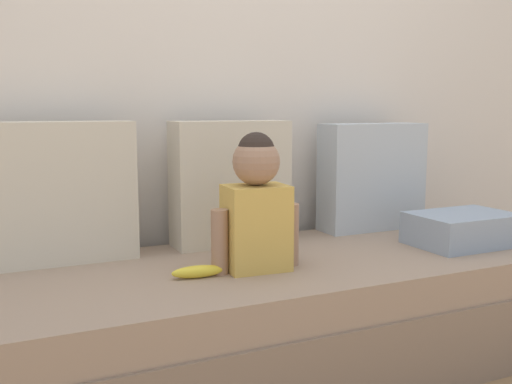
{
  "coord_description": "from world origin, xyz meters",
  "views": [
    {
      "loc": [
        -0.89,
        -1.8,
        0.95
      ],
      "look_at": [
        -0.03,
        0.0,
        0.66
      ],
      "focal_mm": 41.06,
      "sensor_mm": 36.0,
      "label": 1
    }
  ],
  "objects_px": {
    "couch": "(265,318)",
    "throw_pillow_right": "(372,177)",
    "banana": "(198,272)",
    "toddler": "(256,204)",
    "throw_pillow_center": "(230,183)",
    "throw_pillow_left": "(48,193)",
    "folded_blanket": "(462,229)"
  },
  "relations": [
    {
      "from": "toddler",
      "to": "throw_pillow_left",
      "type": "bearing_deg",
      "value": 147.8
    },
    {
      "from": "banana",
      "to": "couch",
      "type": "bearing_deg",
      "value": 17.08
    },
    {
      "from": "throw_pillow_center",
      "to": "toddler",
      "type": "xyz_separation_m",
      "value": [
        -0.07,
        -0.39,
        -0.02
      ]
    },
    {
      "from": "couch",
      "to": "throw_pillow_center",
      "type": "distance_m",
      "value": 0.55
    },
    {
      "from": "throw_pillow_left",
      "to": "throw_pillow_center",
      "type": "relative_size",
      "value": 1.21
    },
    {
      "from": "toddler",
      "to": "banana",
      "type": "height_order",
      "value": "toddler"
    },
    {
      "from": "folded_blanket",
      "to": "throw_pillow_center",
      "type": "bearing_deg",
      "value": 153.25
    },
    {
      "from": "throw_pillow_left",
      "to": "toddler",
      "type": "xyz_separation_m",
      "value": [
        0.61,
        -0.39,
        -0.02
      ]
    },
    {
      "from": "couch",
      "to": "toddler",
      "type": "bearing_deg",
      "value": -133.04
    },
    {
      "from": "couch",
      "to": "toddler",
      "type": "height_order",
      "value": "toddler"
    },
    {
      "from": "couch",
      "to": "throw_pillow_right",
      "type": "relative_size",
      "value": 4.6
    },
    {
      "from": "throw_pillow_center",
      "to": "throw_pillow_left",
      "type": "bearing_deg",
      "value": 180.0
    },
    {
      "from": "couch",
      "to": "throw_pillow_left",
      "type": "height_order",
      "value": "throw_pillow_left"
    },
    {
      "from": "throw_pillow_center",
      "to": "toddler",
      "type": "distance_m",
      "value": 0.39
    },
    {
      "from": "folded_blanket",
      "to": "throw_pillow_left",
      "type": "bearing_deg",
      "value": 164.62
    },
    {
      "from": "couch",
      "to": "throw_pillow_right",
      "type": "xyz_separation_m",
      "value": [
        0.68,
        0.31,
        0.44
      ]
    },
    {
      "from": "throw_pillow_left",
      "to": "banana",
      "type": "height_order",
      "value": "throw_pillow_left"
    },
    {
      "from": "throw_pillow_center",
      "to": "toddler",
      "type": "height_order",
      "value": "throw_pillow_center"
    },
    {
      "from": "throw_pillow_right",
      "to": "banana",
      "type": "bearing_deg",
      "value": -157.61
    },
    {
      "from": "throw_pillow_left",
      "to": "folded_blanket",
      "type": "distance_m",
      "value": 1.57
    },
    {
      "from": "throw_pillow_center",
      "to": "banana",
      "type": "xyz_separation_m",
      "value": [
        -0.28,
        -0.4,
        -0.22
      ]
    },
    {
      "from": "throw_pillow_left",
      "to": "toddler",
      "type": "bearing_deg",
      "value": -32.2
    },
    {
      "from": "throw_pillow_right",
      "to": "banana",
      "type": "xyz_separation_m",
      "value": [
        -0.96,
        -0.4,
        -0.21
      ]
    },
    {
      "from": "throw_pillow_right",
      "to": "folded_blanket",
      "type": "bearing_deg",
      "value": -71.55
    },
    {
      "from": "couch",
      "to": "toddler",
      "type": "relative_size",
      "value": 4.78
    },
    {
      "from": "throw_pillow_right",
      "to": "banana",
      "type": "relative_size",
      "value": 2.81
    },
    {
      "from": "throw_pillow_center",
      "to": "throw_pillow_right",
      "type": "xyz_separation_m",
      "value": [
        0.68,
        0.0,
        -0.01
      ]
    },
    {
      "from": "throw_pillow_left",
      "to": "toddler",
      "type": "relative_size",
      "value": 1.28
    },
    {
      "from": "throw_pillow_center",
      "to": "throw_pillow_right",
      "type": "height_order",
      "value": "throw_pillow_center"
    },
    {
      "from": "couch",
      "to": "throw_pillow_left",
      "type": "bearing_deg",
      "value": 155.52
    },
    {
      "from": "throw_pillow_left",
      "to": "toddler",
      "type": "height_order",
      "value": "throw_pillow_left"
    },
    {
      "from": "couch",
      "to": "banana",
      "type": "xyz_separation_m",
      "value": [
        -0.28,
        -0.09,
        0.23
      ]
    }
  ]
}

